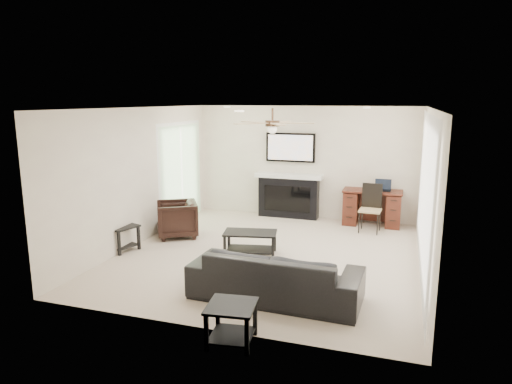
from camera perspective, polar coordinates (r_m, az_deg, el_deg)
room_shell at (r=7.63m, az=3.34°, el=4.30°), size 5.50×5.54×2.52m
sofa at (r=6.20m, az=2.45°, el=-10.35°), size 2.31×0.97×0.67m
armchair at (r=9.03m, az=-9.87°, el=-3.35°), size 1.04×1.04×0.70m
coffee_table at (r=7.93m, az=-0.72°, el=-6.40°), size 0.98×0.67×0.40m
end_table_near at (r=5.21m, az=-3.07°, el=-16.13°), size 0.58×0.58×0.45m
end_table_left at (r=8.48m, az=-16.47°, el=-5.52°), size 0.63×0.63×0.45m
fireplace_unit at (r=10.26m, az=4.11°, el=2.04°), size 1.52×0.34×1.91m
desk at (r=10.00m, az=14.28°, el=-1.91°), size 1.22×0.56×0.76m
desk_chair at (r=9.44m, az=14.08°, el=-2.04°), size 0.45×0.47×0.97m
laptop at (r=9.87m, az=15.57°, el=0.78°), size 0.33×0.24×0.23m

